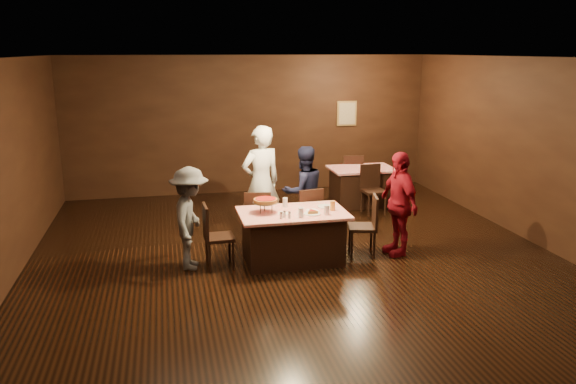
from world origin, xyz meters
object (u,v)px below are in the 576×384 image
(chair_end_right, at_px, (362,226))
(chair_back_near, at_px, (374,190))
(chair_back_far, at_px, (352,176))
(glass_back, at_px, (285,202))
(chair_far_left, at_px, (258,218))
(diner_red_shirt, at_px, (399,204))
(glass_front_left, at_px, (301,213))
(diner_navy_hoodie, at_px, (304,192))
(glass_front_right, at_px, (327,210))
(diner_white_jacket, at_px, (261,183))
(pizza_stand, at_px, (266,201))
(chair_end_left, at_px, (219,236))
(back_table, at_px, (361,186))
(plate_empty, at_px, (325,206))
(chair_far_right, at_px, (306,215))
(main_table, at_px, (293,236))
(glass_amber, at_px, (333,206))
(diner_grey_knit, at_px, (190,218))

(chair_end_right, bearing_deg, chair_back_near, 167.44)
(chair_back_far, distance_m, glass_back, 3.79)
(chair_far_left, bearing_deg, chair_back_far, -123.02)
(diner_red_shirt, xyz_separation_m, glass_front_left, (-1.61, -0.25, 0.03))
(chair_far_left, xyz_separation_m, diner_navy_hoodie, (0.85, 0.37, 0.30))
(chair_back_far, bearing_deg, glass_front_right, 76.44)
(diner_white_jacket, bearing_deg, chair_back_far, -154.62)
(chair_end_right, distance_m, chair_back_far, 3.54)
(glass_back, bearing_deg, pizza_stand, -144.46)
(chair_end_left, bearing_deg, glass_front_right, -101.75)
(back_table, bearing_deg, diner_red_shirt, -98.68)
(glass_front_left, height_order, glass_back, same)
(pizza_stand, relative_size, plate_empty, 1.52)
(chair_back_far, bearing_deg, diner_white_jacket, 53.99)
(back_table, relative_size, chair_far_right, 1.37)
(chair_far_left, xyz_separation_m, chair_back_near, (2.50, 1.35, 0.00))
(chair_back_near, xyz_separation_m, glass_front_left, (-2.05, -2.40, 0.37))
(chair_back_near, relative_size, plate_empty, 3.80)
(chair_far_left, relative_size, chair_far_right, 1.00)
(chair_far_right, distance_m, chair_back_far, 3.14)
(diner_red_shirt, bearing_deg, chair_far_left, -118.00)
(main_table, distance_m, plate_empty, 0.69)
(diner_white_jacket, height_order, plate_empty, diner_white_jacket)
(chair_end_right, relative_size, glass_back, 6.79)
(chair_end_left, height_order, chair_end_right, same)
(main_table, relative_size, chair_back_far, 1.68)
(chair_end_left, height_order, chair_back_far, same)
(main_table, distance_m, chair_far_left, 0.85)
(chair_end_left, bearing_deg, glass_back, -76.64)
(chair_back_far, distance_m, glass_amber, 3.78)
(glass_amber, bearing_deg, diner_grey_knit, 177.12)
(glass_front_left, bearing_deg, glass_amber, 24.44)
(back_table, distance_m, chair_end_left, 4.25)
(chair_back_near, relative_size, glass_front_right, 6.79)
(diner_grey_knit, xyz_separation_m, glass_front_right, (1.95, -0.31, 0.09))
(glass_amber, xyz_separation_m, glass_back, (-0.65, 0.35, 0.00))
(chair_back_far, height_order, plate_empty, chair_back_far)
(main_table, bearing_deg, chair_far_left, 118.07)
(plate_empty, distance_m, glass_front_left, 0.68)
(glass_front_right, bearing_deg, chair_end_right, 21.04)
(chair_far_left, bearing_deg, glass_front_right, 140.67)
(chair_end_right, bearing_deg, diner_white_jacket, -117.64)
(chair_back_far, bearing_deg, chair_end_left, 57.48)
(diner_grey_knit, distance_m, diner_red_shirt, 3.17)
(diner_red_shirt, distance_m, glass_front_right, 1.23)
(chair_back_far, relative_size, diner_grey_knit, 0.63)
(glass_front_left, relative_size, glass_back, 1.00)
(chair_end_left, xyz_separation_m, diner_grey_knit, (-0.40, 0.06, 0.28))
(chair_far_left, bearing_deg, diner_navy_hoodie, -145.94)
(chair_far_right, relative_size, chair_end_left, 1.00)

